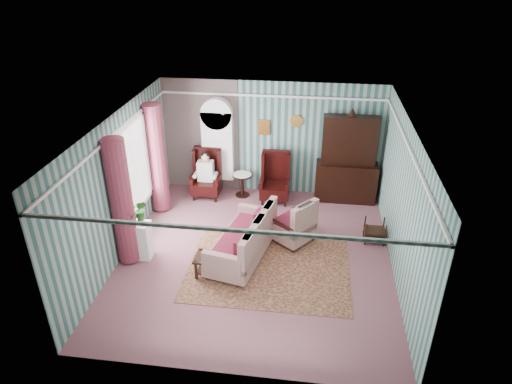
# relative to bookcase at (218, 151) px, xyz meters

# --- Properties ---
(floor) EXTENTS (6.00, 6.00, 0.00)m
(floor) POSITION_rel_bookcase_xyz_m (1.35, -2.84, -1.12)
(floor) COLOR #884F55
(floor) RESTS_ON ground
(room_shell) EXTENTS (5.53, 6.02, 2.91)m
(room_shell) POSITION_rel_bookcase_xyz_m (0.73, -2.66, 0.89)
(room_shell) COLOR #335E5E
(room_shell) RESTS_ON ground
(bookcase) EXTENTS (0.80, 0.28, 2.24)m
(bookcase) POSITION_rel_bookcase_xyz_m (0.00, 0.00, 0.00)
(bookcase) COLOR silver
(bookcase) RESTS_ON floor
(dresser_hutch) EXTENTS (1.50, 0.56, 2.36)m
(dresser_hutch) POSITION_rel_bookcase_xyz_m (3.25, -0.12, 0.06)
(dresser_hutch) COLOR black
(dresser_hutch) RESTS_ON floor
(wingback_left) EXTENTS (0.76, 0.80, 1.25)m
(wingback_left) POSITION_rel_bookcase_xyz_m (-0.25, -0.39, -0.50)
(wingback_left) COLOR black
(wingback_left) RESTS_ON floor
(wingback_right) EXTENTS (0.76, 0.80, 1.25)m
(wingback_right) POSITION_rel_bookcase_xyz_m (1.50, -0.39, -0.50)
(wingback_right) COLOR black
(wingback_right) RESTS_ON floor
(seated_woman) EXTENTS (0.44, 0.40, 1.18)m
(seated_woman) POSITION_rel_bookcase_xyz_m (-0.25, -0.39, -0.53)
(seated_woman) COLOR beige
(seated_woman) RESTS_ON floor
(round_side_table) EXTENTS (0.50, 0.50, 0.60)m
(round_side_table) POSITION_rel_bookcase_xyz_m (0.65, -0.24, -0.82)
(round_side_table) COLOR black
(round_side_table) RESTS_ON floor
(nest_table) EXTENTS (0.45, 0.38, 0.54)m
(nest_table) POSITION_rel_bookcase_xyz_m (3.82, -1.94, -0.85)
(nest_table) COLOR black
(nest_table) RESTS_ON floor
(plant_stand) EXTENTS (0.55, 0.35, 0.80)m
(plant_stand) POSITION_rel_bookcase_xyz_m (-1.05, -3.14, -0.72)
(plant_stand) COLOR white
(plant_stand) RESTS_ON floor
(rug) EXTENTS (3.20, 2.60, 0.01)m
(rug) POSITION_rel_bookcase_xyz_m (1.65, -3.14, -1.11)
(rug) COLOR #4D1B19
(rug) RESTS_ON floor
(sofa) EXTENTS (1.49, 2.21, 1.08)m
(sofa) POSITION_rel_bookcase_xyz_m (1.06, -2.88, -0.58)
(sofa) COLOR beige
(sofa) RESTS_ON floor
(floral_armchair) EXTENTS (1.20, 1.20, 0.97)m
(floral_armchair) POSITION_rel_bookcase_xyz_m (2.05, -2.14, -0.64)
(floral_armchair) COLOR beige
(floral_armchair) RESTS_ON floor
(coffee_table) EXTENTS (0.97, 0.51, 0.42)m
(coffee_table) POSITION_rel_bookcase_xyz_m (0.73, -3.55, -0.91)
(coffee_table) COLOR black
(coffee_table) RESTS_ON floor
(potted_plant_a) EXTENTS (0.42, 0.38, 0.40)m
(potted_plant_a) POSITION_rel_bookcase_xyz_m (-1.10, -3.28, -0.12)
(potted_plant_a) COLOR #2A561A
(potted_plant_a) RESTS_ON plant_stand
(potted_plant_b) EXTENTS (0.26, 0.21, 0.45)m
(potted_plant_b) POSITION_rel_bookcase_xyz_m (-0.97, -2.99, -0.09)
(potted_plant_b) COLOR #1C5119
(potted_plant_b) RESTS_ON plant_stand
(potted_plant_c) EXTENTS (0.23, 0.23, 0.38)m
(potted_plant_c) POSITION_rel_bookcase_xyz_m (-1.13, -3.07, -0.13)
(potted_plant_c) COLOR #27551A
(potted_plant_c) RESTS_ON plant_stand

